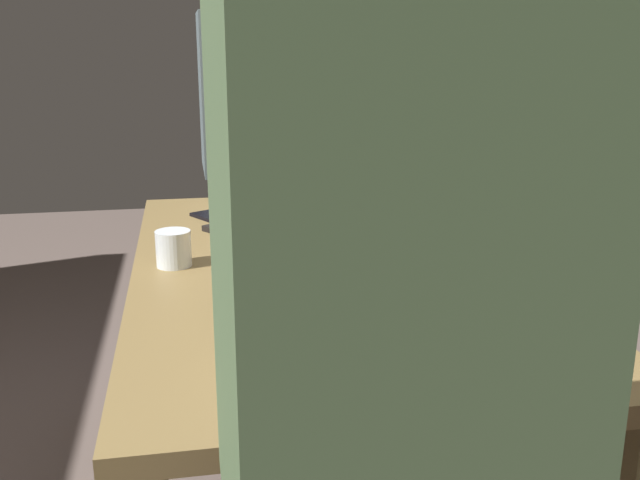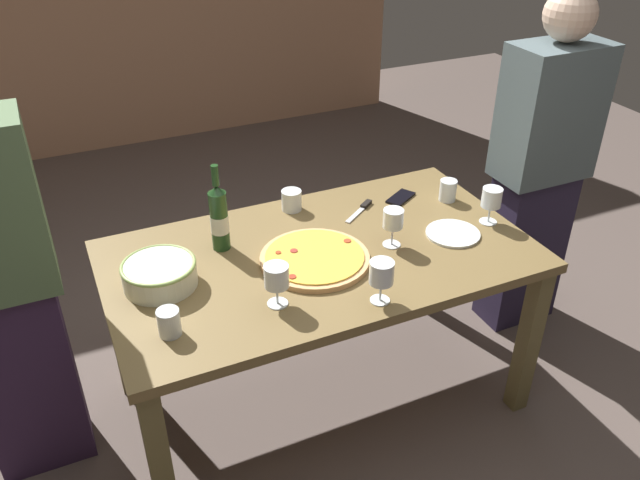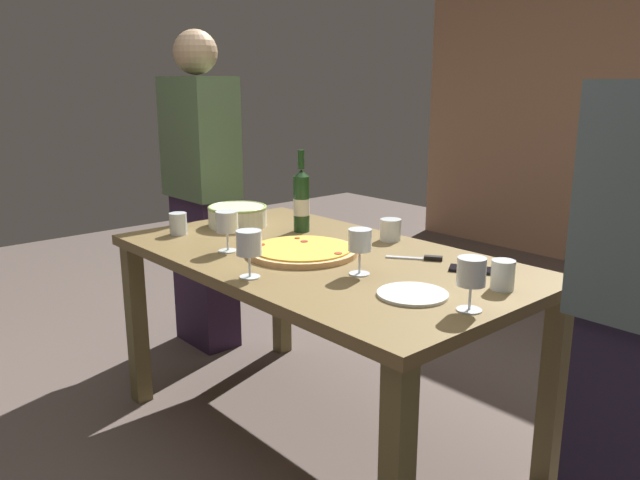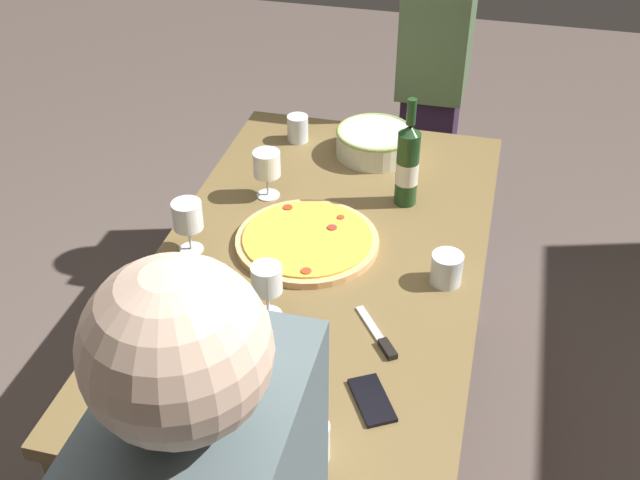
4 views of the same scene
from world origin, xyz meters
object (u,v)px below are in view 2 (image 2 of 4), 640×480
side_plate (453,233)px  wine_glass_by_bottle (381,274)px  cell_phone (401,198)px  pizza (315,258)px  wine_glass_far_right (492,198)px  serving_bowl (159,273)px  cup_amber (169,323)px  wine_glass_far_left (277,278)px  cup_spare (292,200)px  person_host (539,171)px  wine_glass_near_pizza (393,220)px  dining_table (320,272)px  pizza_knife (362,209)px  wine_bottle (219,217)px  cup_ceramic (448,190)px

side_plate → wine_glass_by_bottle: bearing=-151.3°
cell_phone → pizza: bearing=-91.9°
wine_glass_far_right → side_plate: 0.21m
serving_bowl → cell_phone: 1.11m
serving_bowl → cup_amber: size_ratio=2.86×
wine_glass_far_left → side_plate: bearing=9.4°
wine_glass_by_bottle → side_plate: 0.55m
pizza → wine_glass_far_right: bearing=-2.3°
serving_bowl → side_plate: serving_bowl is taller
cup_amber → cell_phone: (1.12, 0.48, -0.04)m
cup_spare → person_host: size_ratio=0.05×
wine_glass_near_pizza → serving_bowl: bearing=173.0°
wine_glass_near_pizza → wine_glass_far_left: bearing=-162.9°
cup_amber → person_host: bearing=11.5°
serving_bowl → wine_glass_near_pizza: bearing=-7.0°
wine_glass_near_pizza → cell_phone: wine_glass_near_pizza is taller
pizza → cell_phone: size_ratio=2.83×
pizza → wine_glass_near_pizza: size_ratio=2.65×
dining_table → cell_phone: cell_phone is taller
wine_glass_by_bottle → wine_glass_far_left: (-0.32, 0.13, -0.00)m
wine_glass_far_left → serving_bowl: bearing=140.8°
cup_amber → cup_spare: cup_amber is taller
wine_glass_near_pizza → cell_phone: (0.22, 0.31, -0.10)m
dining_table → wine_glass_by_bottle: bearing=-80.5°
wine_glass_far_left → cell_phone: size_ratio=1.06×
serving_bowl → pizza_knife: 0.91m
cell_phone → pizza_knife: (-0.20, -0.02, 0.00)m
person_host → wine_bottle: bearing=-8.6°
wine_glass_far_left → cup_ceramic: size_ratio=1.66×
side_plate → cup_spare: bearing=137.9°
dining_table → side_plate: (0.53, -0.10, 0.10)m
cup_spare → cell_phone: 0.48m
serving_bowl → cup_ceramic: cup_ceramic is taller
dining_table → cup_ceramic: (0.67, 0.15, 0.14)m
pizza → cup_ceramic: size_ratio=4.42×
wine_bottle → wine_glass_by_bottle: (0.39, -0.54, -0.02)m
wine_glass_far_right → cup_spare: 0.81m
side_plate → person_host: 0.66m
wine_glass_far_right → person_host: 0.48m
serving_bowl → wine_bottle: wine_bottle is taller
serving_bowl → wine_glass_far_right: size_ratio=1.70×
wine_bottle → person_host: 1.48m
wine_glass_near_pizza → wine_glass_by_bottle: bearing=-126.0°
serving_bowl → cell_phone: serving_bowl is taller
cup_amber → pizza_knife: 1.03m
side_plate → dining_table: bearing=169.3°
wine_glass_far_right → side_plate: bearing=-173.2°
wine_bottle → serving_bowl: bearing=-151.3°
wine_glass_far_left → wine_glass_far_right: same height
pizza → cup_amber: bearing=-162.2°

